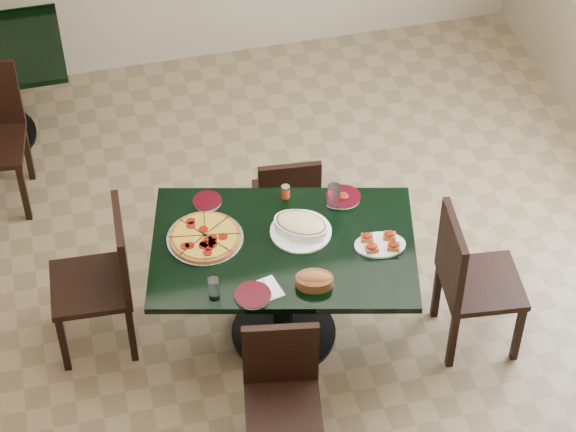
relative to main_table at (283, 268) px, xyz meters
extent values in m
plane|color=#776344|center=(0.00, 0.11, -0.57)|extent=(5.50, 5.50, 0.00)
cube|color=black|center=(0.00, 0.00, 0.16)|extent=(1.62, 1.24, 0.04)
cylinder|color=black|center=(0.00, 0.00, -0.21)|extent=(0.12, 0.12, 0.71)
cylinder|color=black|center=(0.00, 0.00, -0.55)|extent=(0.62, 0.62, 0.03)
cube|color=black|center=(0.19, 0.73, -0.19)|extent=(0.41, 0.41, 0.04)
cube|color=black|center=(0.18, 0.57, 0.04)|extent=(0.38, 0.07, 0.40)
cube|color=black|center=(0.36, 0.88, -0.39)|extent=(0.04, 0.04, 0.36)
cube|color=black|center=(0.33, 0.56, -0.39)|extent=(0.04, 0.04, 0.36)
cube|color=black|center=(0.05, 0.91, -0.39)|extent=(0.04, 0.04, 0.36)
cube|color=black|center=(0.02, 0.59, -0.39)|extent=(0.04, 0.04, 0.36)
cube|color=black|center=(-0.20, -0.81, -0.17)|extent=(0.45, 0.45, 0.04)
cube|color=black|center=(-0.17, -0.64, 0.06)|extent=(0.39, 0.11, 0.42)
cube|color=black|center=(-0.34, -0.62, -0.38)|extent=(0.05, 0.05, 0.38)
cube|color=black|center=(-0.01, -0.68, -0.38)|extent=(0.05, 0.05, 0.38)
cube|color=black|center=(1.08, -0.28, -0.11)|extent=(0.49, 0.49, 0.04)
cube|color=black|center=(0.88, -0.26, 0.14)|extent=(0.09, 0.44, 0.47)
cube|color=black|center=(1.25, -0.49, -0.35)|extent=(0.04, 0.04, 0.43)
cube|color=black|center=(0.87, -0.45, -0.35)|extent=(0.04, 0.04, 0.43)
cube|color=black|center=(1.29, -0.11, -0.35)|extent=(0.04, 0.04, 0.43)
cube|color=black|center=(0.91, -0.07, -0.35)|extent=(0.04, 0.04, 0.43)
cube|color=black|center=(-1.06, 0.23, -0.11)|extent=(0.47, 0.47, 0.04)
cube|color=black|center=(-0.86, 0.22, 0.15)|extent=(0.06, 0.45, 0.48)
cube|color=black|center=(-1.24, 0.43, -0.35)|extent=(0.04, 0.04, 0.44)
cube|color=black|center=(-0.86, 0.41, -0.35)|extent=(0.04, 0.04, 0.44)
cube|color=black|center=(-1.27, 0.05, -0.35)|extent=(0.04, 0.04, 0.44)
cube|color=black|center=(-0.88, 0.03, -0.35)|extent=(0.04, 0.04, 0.44)
cube|color=black|center=(-1.39, 1.36, -0.34)|extent=(0.05, 0.05, 0.45)
cube|color=black|center=(-1.33, 1.75, -0.34)|extent=(0.05, 0.05, 0.45)
cylinder|color=#BAB9C1|center=(-0.41, 0.15, 0.19)|extent=(0.42, 0.42, 0.01)
cylinder|color=#945420|center=(-0.41, 0.15, 0.20)|extent=(0.39, 0.39, 0.02)
cylinder|color=gold|center=(-0.41, 0.15, 0.21)|extent=(0.35, 0.35, 0.01)
cylinder|color=white|center=(0.12, 0.07, 0.19)|extent=(0.34, 0.34, 0.01)
ellipsoid|color=beige|center=(0.12, 0.07, 0.25)|extent=(0.32, 0.30, 0.04)
ellipsoid|color=#B86832|center=(0.09, -0.33, 0.24)|extent=(0.19, 0.12, 0.07)
cylinder|color=white|center=(-0.24, -0.33, 0.19)|extent=(0.19, 0.19, 0.01)
cylinder|color=#34030A|center=(-0.24, -0.33, 0.19)|extent=(0.19, 0.19, 0.00)
cylinder|color=white|center=(0.42, 0.28, 0.19)|extent=(0.19, 0.19, 0.01)
cylinder|color=#34030A|center=(0.42, 0.28, 0.19)|extent=(0.20, 0.20, 0.00)
ellipsoid|color=maroon|center=(0.42, 0.28, 0.20)|extent=(0.06, 0.06, 0.03)
cylinder|color=white|center=(-0.34, 0.44, 0.19)|extent=(0.16, 0.16, 0.01)
cylinder|color=#34030A|center=(-0.34, 0.44, 0.19)|extent=(0.17, 0.17, 0.00)
cube|color=white|center=(-0.17, -0.30, 0.18)|extent=(0.19, 0.19, 0.00)
cube|color=#BAB9C1|center=(-0.15, -0.30, 0.19)|extent=(0.05, 0.15, 0.00)
cylinder|color=silver|center=(0.35, 0.23, 0.26)|extent=(0.07, 0.07, 0.16)
cylinder|color=silver|center=(-0.44, -0.29, 0.25)|extent=(0.06, 0.06, 0.13)
cylinder|color=red|center=(0.10, 0.37, 0.22)|extent=(0.05, 0.05, 0.07)
cylinder|color=#BAB9C1|center=(0.10, 0.37, 0.26)|extent=(0.05, 0.05, 0.01)
camera|label=1|loc=(-1.00, -4.17, 4.55)|focal=70.00mm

